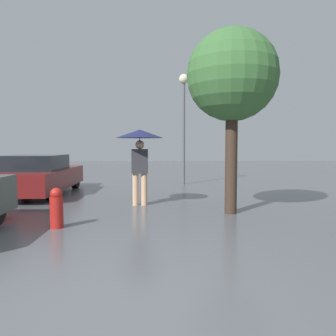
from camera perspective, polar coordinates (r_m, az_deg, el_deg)
name	(u,v)px	position (r m, az deg, el deg)	size (l,w,h in m)	color
ground_plane	(116,308)	(3.20, -9.04, -22.99)	(60.00, 60.00, 0.00)	#4C4F54
pedestrian	(140,144)	(8.00, -4.96, 4.27)	(1.14, 1.14, 1.85)	tan
parked_car_farthest	(36,175)	(10.73, -21.93, -1.20)	(1.87, 4.27, 1.19)	maroon
tree	(232,77)	(7.27, 11.13, 15.28)	(1.93, 1.93, 3.90)	#38281E
street_lamp	(184,104)	(12.64, 2.77, 11.14)	(0.37, 0.37, 4.17)	#515456
fire_hydrant	(56,208)	(6.14, -18.85, -6.62)	(0.23, 0.23, 0.72)	#B21E19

